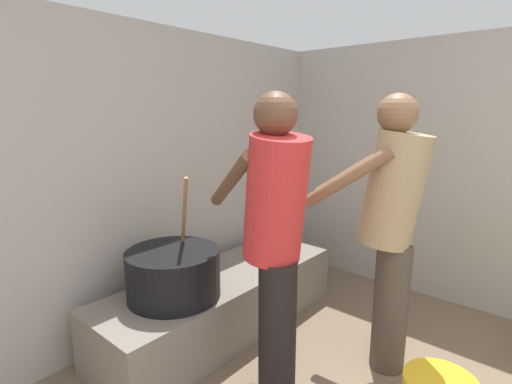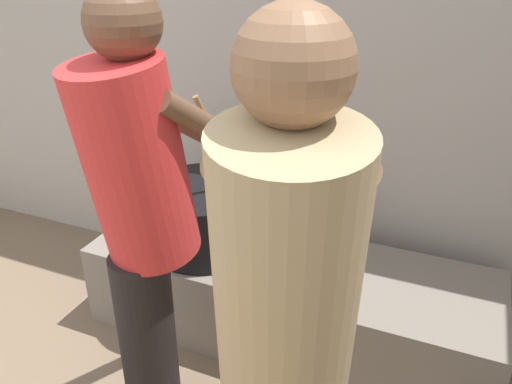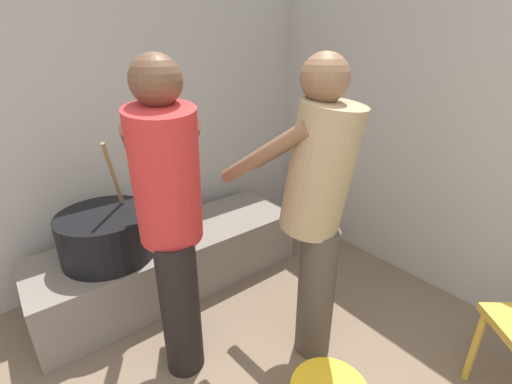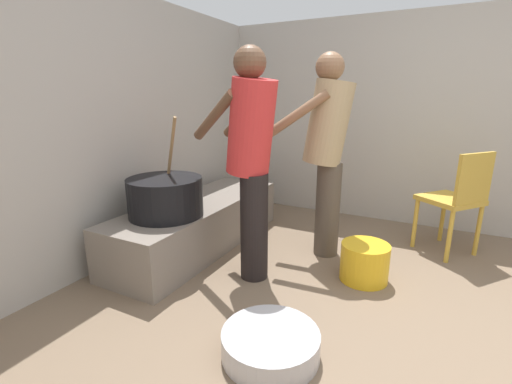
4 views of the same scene
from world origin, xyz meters
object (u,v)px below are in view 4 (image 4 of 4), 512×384
Objects in this scene: chair_yellow at (457,198)px; metal_mixing_bowl at (270,344)px; bucket_yellow_plastic at (365,262)px; cooking_pot_main at (166,197)px; cook_in_red_shirt at (251,152)px; cook_in_tan_shirt at (327,145)px.

metal_mixing_bowl is (-1.81, 0.83, -0.43)m from chair_yellow.
bucket_yellow_plastic is at bearing 144.62° from chair_yellow.
cooking_pot_main reaches higher than bucket_yellow_plastic.
cook_in_red_shirt reaches higher than chair_yellow.
chair_yellow is 1.73× the size of metal_mixing_bowl.
cook_in_tan_shirt is 1.17m from chair_yellow.
cooking_pot_main is 0.46× the size of cook_in_red_shirt.
cook_in_tan_shirt is 4.72× the size of bucket_yellow_plastic.
cook_in_tan_shirt is at bearing -53.15° from cooking_pot_main.
bucket_yellow_plastic is (0.31, -0.76, -0.79)m from cook_in_red_shirt.
cook_in_red_shirt reaches higher than cooking_pot_main.
metal_mixing_bowl is at bearing -145.49° from cook_in_red_shirt.
chair_yellow is 2.57× the size of bucket_yellow_plastic.
bucket_yellow_plastic reaches higher than metal_mixing_bowl.
cook_in_red_shirt is 4.71× the size of bucket_yellow_plastic.
cooking_pot_main is at bearing 102.64° from cook_in_red_shirt.
cooking_pot_main is 1.32m from cook_in_tan_shirt.
cooking_pot_main is at bearing 122.13° from chair_yellow.
cook_in_red_shirt is at bearing 111.92° from bucket_yellow_plastic.
cook_in_red_shirt reaches higher than metal_mixing_bowl.
chair_yellow is at bearing -35.38° from bucket_yellow_plastic.
bucket_yellow_plastic is at bearing -126.46° from cook_in_tan_shirt.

